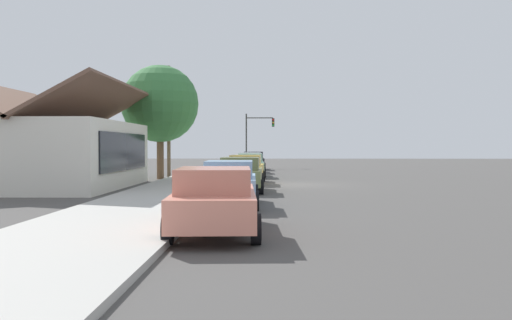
# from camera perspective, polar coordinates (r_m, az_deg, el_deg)

# --- Properties ---
(ground_plane) EXTENTS (120.00, 120.00, 0.00)m
(ground_plane) POSITION_cam_1_polar(r_m,az_deg,el_deg) (29.47, 4.13, -2.59)
(ground_plane) COLOR #4C4947
(sidewalk_curb) EXTENTS (60.00, 4.20, 0.16)m
(sidewalk_curb) POSITION_cam_1_polar(r_m,az_deg,el_deg) (29.72, -6.73, -2.41)
(sidewalk_curb) COLOR #B2AFA8
(sidewalk_curb) RESTS_ON ground
(car_coral) EXTENTS (4.88, 2.27, 1.59)m
(car_coral) POSITION_cam_1_polar(r_m,az_deg,el_deg) (12.97, -4.31, -4.18)
(car_coral) COLOR #EA8C75
(car_coral) RESTS_ON ground
(car_skyblue) EXTENTS (4.69, 2.09, 1.59)m
(car_skyblue) POSITION_cam_1_polar(r_m,az_deg,el_deg) (18.86, -2.75, -2.41)
(car_skyblue) COLOR #8CB7E0
(car_skyblue) RESTS_ON ground
(car_olive) EXTENTS (4.33, 2.10, 1.59)m
(car_olive) POSITION_cam_1_polar(r_m,az_deg,el_deg) (24.76, -1.60, -1.48)
(car_olive) COLOR olive
(car_olive) RESTS_ON ground
(car_mustard) EXTENTS (4.79, 2.12, 1.59)m
(car_mustard) POSITION_cam_1_polar(r_m,az_deg,el_deg) (30.29, -1.05, -0.93)
(car_mustard) COLOR gold
(car_mustard) RESTS_ON ground
(car_seafoam) EXTENTS (4.93, 2.15, 1.59)m
(car_seafoam) POSITION_cam_1_polar(r_m,az_deg,el_deg) (36.65, -0.62, -0.51)
(car_seafoam) COLOR #9ED1BC
(car_seafoam) RESTS_ON ground
(car_silver) EXTENTS (4.61, 2.18, 1.59)m
(car_silver) POSITION_cam_1_polar(r_m,az_deg,el_deg) (42.33, -0.62, -0.24)
(car_silver) COLOR silver
(car_silver) RESTS_ON ground
(car_charcoal) EXTENTS (4.73, 2.22, 1.59)m
(car_charcoal) POSITION_cam_1_polar(r_m,az_deg,el_deg) (47.91, -0.30, -0.04)
(car_charcoal) COLOR #2D3035
(car_charcoal) RESTS_ON ground
(storefront_building) EXTENTS (10.94, 7.07, 5.22)m
(storefront_building) POSITION_cam_1_polar(r_m,az_deg,el_deg) (28.94, -20.04, 0.80)
(storefront_building) COLOR silver
(storefront_building) RESTS_ON ground
(shade_tree) EXTENTS (4.86, 4.86, 7.18)m
(shade_tree) POSITION_cam_1_polar(r_m,az_deg,el_deg) (35.05, -9.99, 5.78)
(shade_tree) COLOR brown
(shade_tree) RESTS_ON ground
(traffic_light_main) EXTENTS (0.37, 2.79, 5.20)m
(traffic_light_main) POSITION_cam_1_polar(r_m,az_deg,el_deg) (52.76, 0.13, 3.00)
(traffic_light_main) COLOR #383833
(traffic_light_main) RESTS_ON ground
(utility_pole_wooden) EXTENTS (1.80, 0.24, 7.50)m
(utility_pole_wooden) POSITION_cam_1_polar(r_m,az_deg,el_deg) (37.41, -9.11, 4.28)
(utility_pole_wooden) COLOR brown
(utility_pole_wooden) RESTS_ON ground
(fire_hydrant_red) EXTENTS (0.22, 0.22, 0.71)m
(fire_hydrant_red) POSITION_cam_1_polar(r_m,az_deg,el_deg) (18.67, -7.19, -3.44)
(fire_hydrant_red) COLOR red
(fire_hydrant_red) RESTS_ON sidewalk_curb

